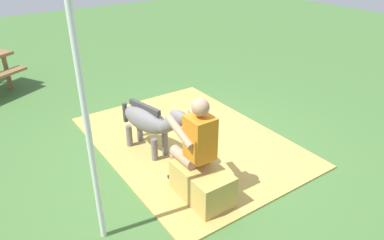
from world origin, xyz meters
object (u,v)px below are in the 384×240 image
(pony_standing, at_px, (150,121))
(person_seated, at_px, (194,142))
(hay_bale, at_px, (202,184))
(tent_pole_left, at_px, (88,130))

(pony_standing, bearing_deg, person_seated, -179.27)
(person_seated, relative_size, pony_standing, 0.98)
(hay_bale, bearing_deg, person_seated, -0.17)
(hay_bale, distance_m, person_seated, 0.52)
(hay_bale, relative_size, pony_standing, 0.57)
(person_seated, distance_m, tent_pole_left, 1.35)
(hay_bale, relative_size, person_seated, 0.58)
(hay_bale, distance_m, pony_standing, 1.27)
(pony_standing, bearing_deg, hay_bale, -179.38)
(hay_bale, height_order, tent_pole_left, tent_pole_left)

